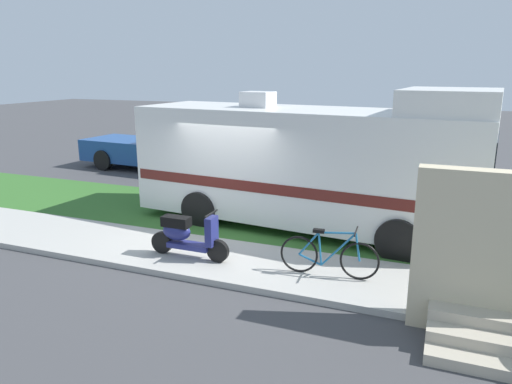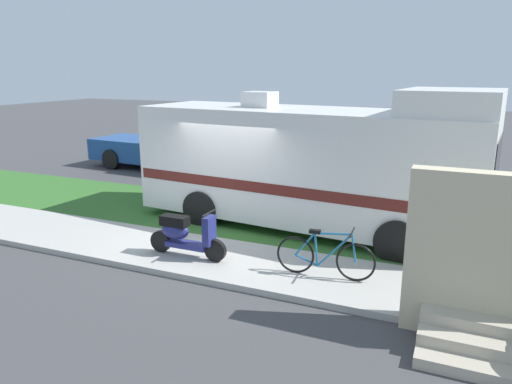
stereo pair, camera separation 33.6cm
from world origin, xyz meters
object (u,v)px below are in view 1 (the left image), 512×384
(bicycle, at_px, (329,255))
(pickup_truck_far, at_px, (286,138))
(scooter, at_px, (186,235))
(bottle_spare, at_px, (511,308))
(pickup_truck_near, at_px, (165,146))
(motorhome_rv, at_px, (308,164))
(bottle_green, at_px, (439,281))

(bicycle, height_order, pickup_truck_far, pickup_truck_far)
(scooter, xyz_separation_m, bottle_spare, (5.67, -0.22, -0.36))
(scooter, relative_size, pickup_truck_near, 0.29)
(pickup_truck_near, bearing_deg, motorhome_rv, -34.28)
(bottle_spare, bearing_deg, scooter, 177.79)
(bicycle, xyz_separation_m, bottle_spare, (2.87, -0.36, -0.29))
(motorhome_rv, xyz_separation_m, bottle_spare, (4.04, -3.09, -1.36))
(bicycle, bearing_deg, bottle_green, 8.52)
(scooter, distance_m, bottle_spare, 5.69)
(bottle_green, bearing_deg, bottle_spare, -31.90)
(scooter, xyz_separation_m, pickup_truck_far, (-1.49, 10.78, 0.42))
(motorhome_rv, height_order, bottle_spare, motorhome_rv)
(scooter, xyz_separation_m, pickup_truck_near, (-5.13, 7.48, 0.35))
(bicycle, height_order, bottle_spare, bicycle)
(bicycle, bearing_deg, pickup_truck_near, 137.20)
(pickup_truck_far, relative_size, bottle_green, 24.76)
(motorhome_rv, relative_size, pickup_truck_far, 1.47)
(scooter, distance_m, bottle_green, 4.68)
(scooter, bearing_deg, motorhome_rv, 60.42)
(motorhome_rv, height_order, pickup_truck_near, motorhome_rv)
(scooter, bearing_deg, bottle_green, 5.15)
(motorhome_rv, distance_m, bicycle, 3.16)
(bicycle, xyz_separation_m, bottle_green, (1.85, 0.28, -0.29))
(motorhome_rv, xyz_separation_m, pickup_truck_far, (-3.12, 7.90, -0.58))
(motorhome_rv, bearing_deg, scooter, -119.58)
(bicycle, height_order, bottle_green, bicycle)
(pickup_truck_far, bearing_deg, bottle_green, -59.37)
(pickup_truck_near, distance_m, pickup_truck_far, 4.91)
(bicycle, distance_m, bottle_spare, 2.91)
(motorhome_rv, relative_size, scooter, 4.82)
(scooter, relative_size, bicycle, 0.95)
(motorhome_rv, distance_m, pickup_truck_far, 8.52)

